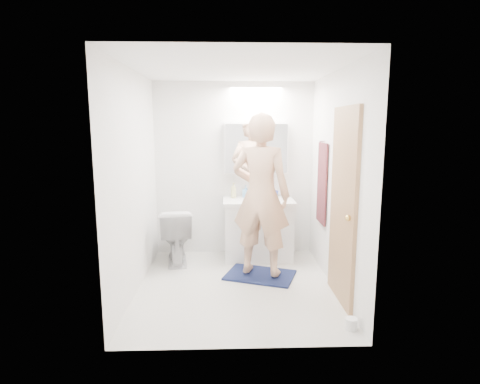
{
  "coord_description": "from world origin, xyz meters",
  "views": [
    {
      "loc": [
        -0.1,
        -4.19,
        1.81
      ],
      "look_at": [
        0.05,
        0.25,
        1.05
      ],
      "focal_mm": 29.16,
      "sensor_mm": 36.0,
      "label": 1
    }
  ],
  "objects_px": {
    "soap_bottle_b": "(246,191)",
    "toilet_paper_roll": "(351,324)",
    "medicine_cabinet": "(256,148)",
    "person": "(261,195)",
    "vanity_cabinet": "(258,230)",
    "soap_bottle_a": "(234,190)",
    "toothbrush_cup": "(275,194)",
    "toilet": "(176,235)"
  },
  "relations": [
    {
      "from": "toilet",
      "to": "toothbrush_cup",
      "type": "distance_m",
      "value": 1.47
    },
    {
      "from": "soap_bottle_b",
      "to": "toothbrush_cup",
      "type": "height_order",
      "value": "soap_bottle_b"
    },
    {
      "from": "medicine_cabinet",
      "to": "soap_bottle_b",
      "type": "bearing_deg",
      "value": -167.91
    },
    {
      "from": "soap_bottle_b",
      "to": "toilet_paper_roll",
      "type": "height_order",
      "value": "soap_bottle_b"
    },
    {
      "from": "person",
      "to": "soap_bottle_a",
      "type": "height_order",
      "value": "person"
    },
    {
      "from": "soap_bottle_b",
      "to": "toothbrush_cup",
      "type": "xyz_separation_m",
      "value": [
        0.41,
        -0.02,
        -0.04
      ]
    },
    {
      "from": "medicine_cabinet",
      "to": "person",
      "type": "bearing_deg",
      "value": -90.25
    },
    {
      "from": "vanity_cabinet",
      "to": "toothbrush_cup",
      "type": "xyz_separation_m",
      "value": [
        0.25,
        0.16,
        0.48
      ]
    },
    {
      "from": "person",
      "to": "soap_bottle_b",
      "type": "distance_m",
      "value": 0.86
    },
    {
      "from": "soap_bottle_a",
      "to": "toothbrush_cup",
      "type": "xyz_separation_m",
      "value": [
        0.58,
        0.01,
        -0.06
      ]
    },
    {
      "from": "toothbrush_cup",
      "to": "soap_bottle_a",
      "type": "bearing_deg",
      "value": -179.01
    },
    {
      "from": "medicine_cabinet",
      "to": "toothbrush_cup",
      "type": "distance_m",
      "value": 0.69
    },
    {
      "from": "soap_bottle_b",
      "to": "toilet_paper_roll",
      "type": "relative_size",
      "value": 1.54
    },
    {
      "from": "soap_bottle_a",
      "to": "vanity_cabinet",
      "type": "bearing_deg",
      "value": -24.26
    },
    {
      "from": "person",
      "to": "toilet_paper_roll",
      "type": "bearing_deg",
      "value": 139.46
    },
    {
      "from": "toothbrush_cup",
      "to": "toilet_paper_roll",
      "type": "relative_size",
      "value": 0.91
    },
    {
      "from": "toilet",
      "to": "soap_bottle_a",
      "type": "height_order",
      "value": "soap_bottle_a"
    },
    {
      "from": "vanity_cabinet",
      "to": "toilet",
      "type": "height_order",
      "value": "vanity_cabinet"
    },
    {
      "from": "person",
      "to": "soap_bottle_a",
      "type": "bearing_deg",
      "value": -49.28
    },
    {
      "from": "person",
      "to": "toothbrush_cup",
      "type": "xyz_separation_m",
      "value": [
        0.27,
        0.82,
        -0.13
      ]
    },
    {
      "from": "vanity_cabinet",
      "to": "medicine_cabinet",
      "type": "height_order",
      "value": "medicine_cabinet"
    },
    {
      "from": "toilet",
      "to": "soap_bottle_a",
      "type": "relative_size",
      "value": 3.53
    },
    {
      "from": "vanity_cabinet",
      "to": "soap_bottle_a",
      "type": "distance_m",
      "value": 0.65
    },
    {
      "from": "medicine_cabinet",
      "to": "toothbrush_cup",
      "type": "bearing_deg",
      "value": -10.56
    },
    {
      "from": "vanity_cabinet",
      "to": "toilet_paper_roll",
      "type": "distance_m",
      "value": 2.08
    },
    {
      "from": "soap_bottle_a",
      "to": "toothbrush_cup",
      "type": "height_order",
      "value": "soap_bottle_a"
    },
    {
      "from": "toilet_paper_roll",
      "to": "toilet",
      "type": "bearing_deg",
      "value": 134.63
    },
    {
      "from": "person",
      "to": "toothbrush_cup",
      "type": "bearing_deg",
      "value": -88.25
    },
    {
      "from": "vanity_cabinet",
      "to": "soap_bottle_a",
      "type": "bearing_deg",
      "value": 155.74
    },
    {
      "from": "toilet",
      "to": "person",
      "type": "bearing_deg",
      "value": 145.04
    },
    {
      "from": "vanity_cabinet",
      "to": "toilet_paper_roll",
      "type": "xyz_separation_m",
      "value": [
        0.69,
        -1.93,
        -0.34
      ]
    },
    {
      "from": "person",
      "to": "soap_bottle_a",
      "type": "distance_m",
      "value": 0.87
    },
    {
      "from": "person",
      "to": "toilet_paper_roll",
      "type": "relative_size",
      "value": 17.33
    },
    {
      "from": "medicine_cabinet",
      "to": "soap_bottle_b",
      "type": "relative_size",
      "value": 5.21
    },
    {
      "from": "soap_bottle_a",
      "to": "toilet",
      "type": "bearing_deg",
      "value": -161.06
    },
    {
      "from": "person",
      "to": "soap_bottle_a",
      "type": "xyz_separation_m",
      "value": [
        -0.31,
        0.81,
        -0.08
      ]
    },
    {
      "from": "vanity_cabinet",
      "to": "soap_bottle_b",
      "type": "xyz_separation_m",
      "value": [
        -0.16,
        0.18,
        0.51
      ]
    },
    {
      "from": "medicine_cabinet",
      "to": "soap_bottle_a",
      "type": "distance_m",
      "value": 0.66
    },
    {
      "from": "toilet",
      "to": "soap_bottle_b",
      "type": "xyz_separation_m",
      "value": [
        0.94,
        0.3,
        0.53
      ]
    },
    {
      "from": "person",
      "to": "toilet",
      "type": "bearing_deg",
      "value": -6.89
    },
    {
      "from": "toilet_paper_roll",
      "to": "soap_bottle_a",
      "type": "bearing_deg",
      "value": 116.16
    },
    {
      "from": "toilet",
      "to": "person",
      "type": "relative_size",
      "value": 0.39
    }
  ]
}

